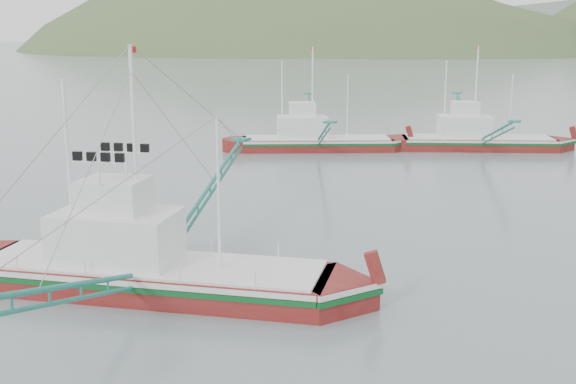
% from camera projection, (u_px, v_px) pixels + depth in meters
% --- Properties ---
extents(ground, '(1200.00, 1200.00, 0.00)m').
position_uv_depth(ground, '(229.00, 285.00, 33.21)').
color(ground, slate).
rests_on(ground, ground).
extents(main_boat, '(16.56, 28.47, 11.73)m').
position_uv_depth(main_boat, '(147.00, 245.00, 31.89)').
color(main_boat, maroon).
rests_on(main_boat, ground).
extents(bg_boat_far, '(15.06, 25.40, 10.80)m').
position_uv_depth(bg_boat_far, '(478.00, 127.00, 70.72)').
color(bg_boat_far, maroon).
rests_on(bg_boat_far, ground).
extents(bg_boat_left, '(16.95, 24.68, 10.76)m').
position_uv_depth(bg_boat_left, '(316.00, 127.00, 70.30)').
color(bg_boat_left, maroon).
rests_on(bg_boat_left, ground).
extents(headland_left, '(448.00, 308.00, 210.00)m').
position_uv_depth(headland_left, '(288.00, 51.00, 425.97)').
color(headland_left, '#425A2E').
rests_on(headland_left, ground).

